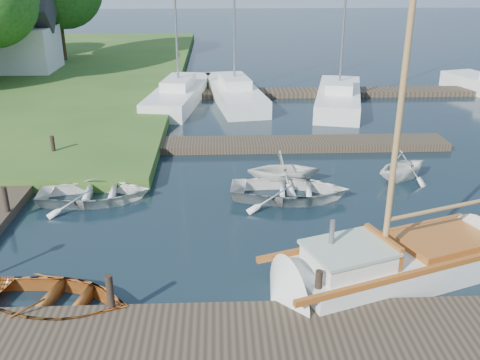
{
  "coord_description": "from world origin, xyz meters",
  "views": [
    {
      "loc": [
        -0.62,
        -14.8,
        7.25
      ],
      "look_at": [
        0.0,
        0.0,
        1.2
      ],
      "focal_mm": 40.0,
      "sensor_mm": 36.0,
      "label": 1
    }
  ],
  "objects_px": {
    "mooring_post_1": "(110,292)",
    "mooring_post_2": "(318,287)",
    "sailboat": "(394,266)",
    "mooring_post_5": "(53,146)",
    "marina_boat_0": "(179,93)",
    "marina_boat_1": "(235,91)",
    "marina_boat_2": "(339,96)",
    "tender_d": "(403,163)",
    "mooring_post_4": "(6,199)",
    "dinghy": "(54,296)",
    "tender_b": "(284,167)",
    "tender_a": "(94,191)",
    "house_c": "(15,38)",
    "tender_c": "(290,187)"
  },
  "relations": [
    {
      "from": "mooring_post_4",
      "to": "sailboat",
      "type": "distance_m",
      "value": 11.25
    },
    {
      "from": "mooring_post_2",
      "to": "marina_boat_0",
      "type": "bearing_deg",
      "value": 102.42
    },
    {
      "from": "tender_a",
      "to": "marina_boat_2",
      "type": "bearing_deg",
      "value": -44.57
    },
    {
      "from": "mooring_post_1",
      "to": "mooring_post_5",
      "type": "bearing_deg",
      "value": 111.8
    },
    {
      "from": "mooring_post_5",
      "to": "marina_boat_2",
      "type": "bearing_deg",
      "value": 32.76
    },
    {
      "from": "tender_a",
      "to": "tender_d",
      "type": "distance_m",
      "value": 10.77
    },
    {
      "from": "sailboat",
      "to": "tender_c",
      "type": "bearing_deg",
      "value": 91.55
    },
    {
      "from": "mooring_post_1",
      "to": "tender_b",
      "type": "xyz_separation_m",
      "value": [
        4.63,
        7.46,
        -0.04
      ]
    },
    {
      "from": "dinghy",
      "to": "tender_d",
      "type": "relative_size",
      "value": 1.55
    },
    {
      "from": "mooring_post_2",
      "to": "mooring_post_4",
      "type": "distance_m",
      "value": 9.86
    },
    {
      "from": "mooring_post_1",
      "to": "mooring_post_2",
      "type": "height_order",
      "value": "same"
    },
    {
      "from": "tender_c",
      "to": "marina_boat_2",
      "type": "relative_size",
      "value": 0.31
    },
    {
      "from": "tender_a",
      "to": "marina_boat_2",
      "type": "distance_m",
      "value": 15.99
    },
    {
      "from": "mooring_post_5",
      "to": "dinghy",
      "type": "xyz_separation_m",
      "value": [
        2.65,
        -9.62,
        -0.34
      ]
    },
    {
      "from": "tender_b",
      "to": "house_c",
      "type": "height_order",
      "value": "house_c"
    },
    {
      "from": "mooring_post_5",
      "to": "sailboat",
      "type": "relative_size",
      "value": 0.08
    },
    {
      "from": "dinghy",
      "to": "sailboat",
      "type": "bearing_deg",
      "value": -69.58
    },
    {
      "from": "house_c",
      "to": "mooring_post_2",
      "type": "bearing_deg",
      "value": -60.14
    },
    {
      "from": "dinghy",
      "to": "tender_a",
      "type": "relative_size",
      "value": 0.97
    },
    {
      "from": "mooring_post_4",
      "to": "marina_boat_1",
      "type": "xyz_separation_m",
      "value": [
        7.31,
        14.68,
        -0.13
      ]
    },
    {
      "from": "tender_c",
      "to": "house_c",
      "type": "bearing_deg",
      "value": 43.86
    },
    {
      "from": "mooring_post_5",
      "to": "marina_boat_0",
      "type": "bearing_deg",
      "value": 65.86
    },
    {
      "from": "house_c",
      "to": "tender_c",
      "type": "bearing_deg",
      "value": -52.92
    },
    {
      "from": "sailboat",
      "to": "tender_b",
      "type": "xyz_separation_m",
      "value": [
        -2.0,
        6.13,
        0.32
      ]
    },
    {
      "from": "dinghy",
      "to": "tender_b",
      "type": "distance_m",
      "value": 9.27
    },
    {
      "from": "mooring_post_1",
      "to": "tender_a",
      "type": "bearing_deg",
      "value": 105.14
    },
    {
      "from": "tender_d",
      "to": "marina_boat_0",
      "type": "distance_m",
      "value": 14.54
    },
    {
      "from": "mooring_post_5",
      "to": "marina_boat_0",
      "type": "xyz_separation_m",
      "value": [
        4.22,
        9.42,
        -0.12
      ]
    },
    {
      "from": "sailboat",
      "to": "mooring_post_5",
      "type": "bearing_deg",
      "value": 120.81
    },
    {
      "from": "tender_c",
      "to": "mooring_post_5",
      "type": "bearing_deg",
      "value": 73.4
    },
    {
      "from": "marina_boat_0",
      "to": "tender_d",
      "type": "bearing_deg",
      "value": -134.1
    },
    {
      "from": "mooring_post_4",
      "to": "marina_boat_1",
      "type": "distance_m",
      "value": 16.4
    },
    {
      "from": "mooring_post_4",
      "to": "mooring_post_5",
      "type": "distance_m",
      "value": 5.0
    },
    {
      "from": "marina_boat_1",
      "to": "sailboat",
      "type": "bearing_deg",
      "value": -178.65
    },
    {
      "from": "tender_b",
      "to": "mooring_post_2",
      "type": "bearing_deg",
      "value": 178.29
    },
    {
      "from": "marina_boat_1",
      "to": "marina_boat_2",
      "type": "distance_m",
      "value": 5.74
    },
    {
      "from": "mooring_post_2",
      "to": "house_c",
      "type": "xyz_separation_m",
      "value": [
        -15.5,
        27.0,
        1.88
      ]
    },
    {
      "from": "tender_a",
      "to": "mooring_post_4",
      "type": "bearing_deg",
      "value": 116.71
    },
    {
      "from": "tender_d",
      "to": "marina_boat_1",
      "type": "xyz_separation_m",
      "value": [
        -5.64,
        11.89,
        -0.03
      ]
    },
    {
      "from": "tender_d",
      "to": "dinghy",
      "type": "bearing_deg",
      "value": 96.2
    },
    {
      "from": "tender_c",
      "to": "tender_d",
      "type": "distance_m",
      "value": 4.54
    },
    {
      "from": "marina_boat_2",
      "to": "house_c",
      "type": "distance_m",
      "value": 21.8
    },
    {
      "from": "mooring_post_2",
      "to": "dinghy",
      "type": "distance_m",
      "value": 5.87
    },
    {
      "from": "tender_a",
      "to": "marina_boat_0",
      "type": "xyz_separation_m",
      "value": [
        1.93,
        13.11,
        0.2
      ]
    },
    {
      "from": "mooring_post_2",
      "to": "tender_c",
      "type": "relative_size",
      "value": 0.21
    },
    {
      "from": "mooring_post_2",
      "to": "tender_b",
      "type": "xyz_separation_m",
      "value": [
        0.13,
        7.46,
        -0.04
      ]
    },
    {
      "from": "mooring_post_5",
      "to": "house_c",
      "type": "relative_size",
      "value": 0.15
    },
    {
      "from": "sailboat",
      "to": "marina_boat_0",
      "type": "height_order",
      "value": "marina_boat_0"
    },
    {
      "from": "mooring_post_2",
      "to": "dinghy",
      "type": "xyz_separation_m",
      "value": [
        -5.85,
        0.38,
        -0.34
      ]
    },
    {
      "from": "mooring_post_2",
      "to": "marina_boat_1",
      "type": "bearing_deg",
      "value": 93.46
    }
  ]
}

